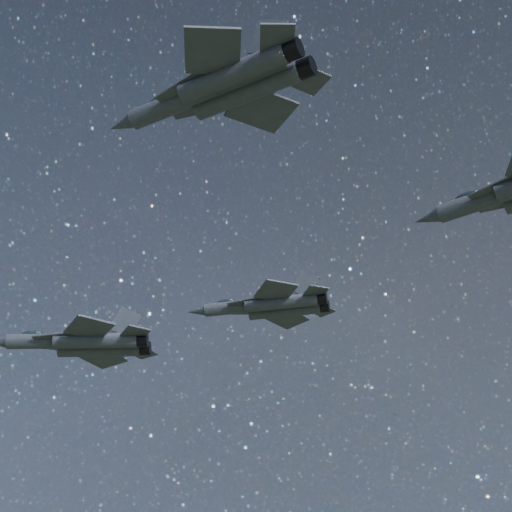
% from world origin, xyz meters
% --- Properties ---
extents(jet_lead, '(17.92, 12.05, 4.52)m').
position_xyz_m(jet_lead, '(-21.56, 6.41, 147.60)').
color(jet_lead, '#30343C').
extents(jet_left, '(15.91, 11.10, 4.00)m').
position_xyz_m(jet_left, '(-3.03, 11.97, 151.51)').
color(jet_left, '#30343C').
extents(jet_right, '(17.24, 11.89, 4.33)m').
position_xyz_m(jet_right, '(4.63, -21.91, 150.23)').
color(jet_right, '#30343C').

